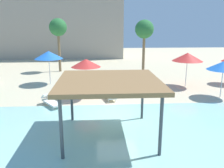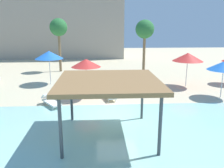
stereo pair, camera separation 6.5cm
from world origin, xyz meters
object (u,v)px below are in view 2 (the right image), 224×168
Objects in this scene: beach_umbrella_blue_6 at (224,66)px; palm_tree_2 at (59,28)px; beach_umbrella_blue_4 at (49,55)px; beach_umbrella_red_5 at (86,63)px; palm_tree_0 at (145,30)px; lounge_chair_0 at (51,101)px; shade_pavilion at (109,83)px; lounge_chair_3 at (108,94)px; beach_umbrella_red_1 at (188,57)px; lounge_chair_5 at (88,80)px.

beach_umbrella_blue_6 is 16.95m from palm_tree_2.
beach_umbrella_blue_6 is 0.46× the size of palm_tree_2.
beach_umbrella_blue_4 reaches higher than beach_umbrella_red_5.
palm_tree_0 is at bearing 22.47° from beach_umbrella_blue_4.
palm_tree_0 is at bearing 106.36° from lounge_chair_0.
palm_tree_2 is at bearing 108.40° from beach_umbrella_red_5.
shade_pavilion is 6.11m from lounge_chair_0.
beach_umbrella_red_5 is 10.93m from palm_tree_2.
lounge_chair_0 is at bearing -174.60° from beach_umbrella_blue_6.
palm_tree_0 reaches higher than shade_pavilion.
beach_umbrella_red_5 is at bearing 102.15° from shade_pavilion.
beach_umbrella_blue_6 reaches higher than lounge_chair_0.
lounge_chair_0 and lounge_chair_3 have the same top height.
lounge_chair_0 is (1.13, -5.89, -2.24)m from beach_umbrella_blue_4.
palm_tree_2 is (-1.13, 11.76, 4.36)m from lounge_chair_0.
palm_tree_0 is (4.07, 8.24, 4.20)m from lounge_chair_3.
shade_pavilion is at bearing 4.29° from lounge_chair_0.
beach_umbrella_red_5 is at bearing -161.73° from beach_umbrella_red_1.
palm_tree_2 reaches higher than beach_umbrella_blue_4.
palm_tree_2 reaches higher than lounge_chair_3.
lounge_chair_5 is at bearing -175.19° from lounge_chair_3.
beach_umbrella_red_1 is at bearing 51.68° from shade_pavilion.
lounge_chair_3 is at bearing -116.31° from palm_tree_0.
beach_umbrella_blue_6 is at bearing -39.32° from palm_tree_2.
beach_umbrella_blue_6 reaches higher than lounge_chair_3.
beach_umbrella_red_5 is 4.81m from lounge_chair_5.
beach_umbrella_red_1 is 1.50× the size of lounge_chair_0.
palm_tree_2 is at bearing -169.42° from lounge_chair_3.
palm_tree_2 is at bearing 140.68° from beach_umbrella_blue_6.
shade_pavilion reaches higher than beach_umbrella_blue_6.
beach_umbrella_red_5 is 1.43× the size of lounge_chair_5.
beach_umbrella_blue_4 is 1.03× the size of beach_umbrella_red_5.
beach_umbrella_blue_4 is (-11.59, 1.59, 0.06)m from beach_umbrella_red_1.
beach_umbrella_red_1 is 1.45× the size of lounge_chair_5.
beach_umbrella_red_1 is at bearing -32.76° from palm_tree_2.
beach_umbrella_red_1 is at bearing 99.02° from lounge_chair_3.
lounge_chair_0 is (-3.56, 4.44, -2.23)m from shade_pavilion.
lounge_chair_3 is at bearing 75.49° from lounge_chair_0.
beach_umbrella_blue_6 is (1.39, -3.18, -0.19)m from beach_umbrella_red_1.
lounge_chair_0 is at bearing -144.84° from beach_umbrella_red_5.
shade_pavilion is 10.00m from beach_umbrella_blue_6.
beach_umbrella_red_1 reaches higher than lounge_chair_3.
shade_pavilion reaches higher than lounge_chair_0.
palm_tree_2 is at bearing 151.09° from lounge_chair_0.
beach_umbrella_blue_6 is at bearing 90.09° from lounge_chair_5.
lounge_chair_3 is at bearing -42.71° from beach_umbrella_blue_4.
lounge_chair_5 is (-1.37, 10.32, -2.23)m from shade_pavilion.
palm_tree_0 is (5.67, 3.73, 4.20)m from lounge_chair_5.
lounge_chair_5 is (3.31, -0.02, -2.24)m from beach_umbrella_blue_4.
beach_umbrella_red_5 is 1.41× the size of lounge_chair_3.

